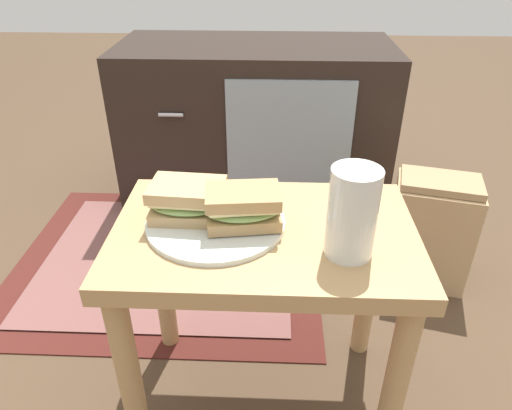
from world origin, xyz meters
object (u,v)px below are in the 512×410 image
plate (216,222)px  sandwich_front (188,200)px  beer_glass (352,214)px  sandwich_back (243,208)px  paper_bag (430,230)px  tv_cabinet (256,124)px

plate → sandwich_front: bearing=165.3°
beer_glass → sandwich_back: bearing=161.1°
paper_bag → plate: bearing=-142.7°
plate → sandwich_front: (-0.05, 0.01, 0.04)m
plate → sandwich_back: (0.05, -0.01, 0.04)m
tv_cabinet → beer_glass: (0.20, -1.01, 0.25)m
tv_cabinet → paper_bag: size_ratio=2.84×
beer_glass → paper_bag: bearing=56.7°
sandwich_front → paper_bag: bearing=34.1°
sandwich_back → sandwich_front: bearing=165.3°
plate → paper_bag: (0.57, 0.43, -0.30)m
plate → beer_glass: (0.23, -0.08, 0.07)m
tv_cabinet → sandwich_front: 0.95m
plate → sandwich_front: 0.07m
sandwich_back → paper_bag: sandwich_back is taller
sandwich_back → tv_cabinet: bearing=91.0°
plate → sandwich_back: size_ratio=1.68×
plate → sandwich_front: size_ratio=1.76×
paper_bag → sandwich_front: bearing=-145.9°
sandwich_back → paper_bag: size_ratio=0.46×
sandwich_back → paper_bag: bearing=40.9°
tv_cabinet → sandwich_back: (0.02, -0.95, 0.22)m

